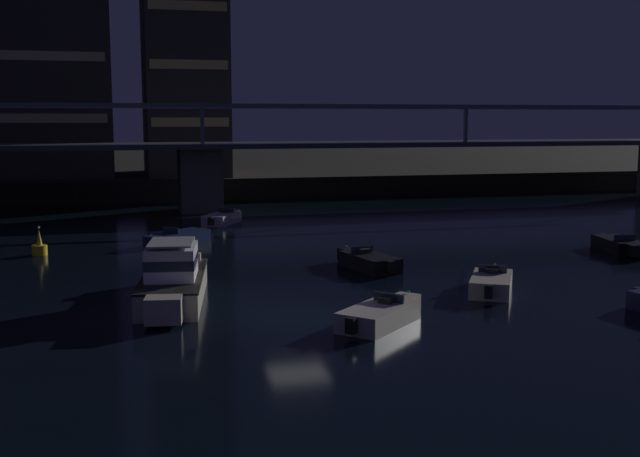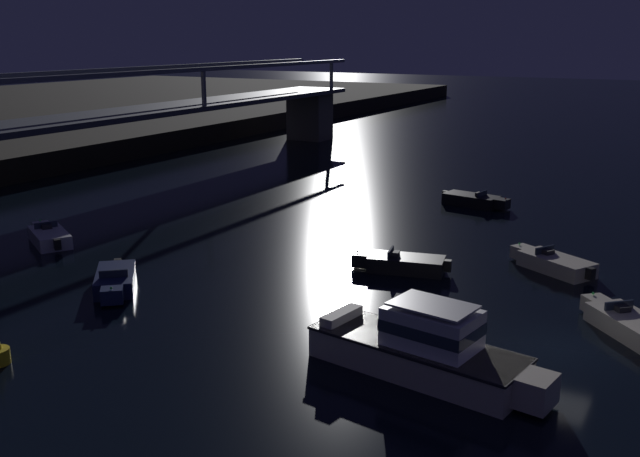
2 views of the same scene
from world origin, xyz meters
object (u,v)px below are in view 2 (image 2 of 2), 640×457
object	(u,v)px
speedboat_mid_right	(49,236)
speedboat_mid_center	(402,263)
speedboat_far_right	(474,200)
cabin_cruiser_near_left	(424,348)
speedboat_far_left	(627,323)
speedboat_mid_left	(553,263)
speedboat_near_center	(115,281)

from	to	relation	value
speedboat_mid_right	speedboat_mid_center	bearing A→B (deg)	-75.73
speedboat_mid_center	speedboat_far_right	world-z (taller)	same
speedboat_mid_center	speedboat_mid_right	distance (m)	21.21
speedboat_mid_right	speedboat_far_right	world-z (taller)	same
cabin_cruiser_near_left	speedboat_far_left	xyz separation A→B (m)	(7.74, -6.02, -0.64)
speedboat_mid_center	speedboat_far_left	world-z (taller)	same
speedboat_mid_left	speedboat_mid_right	size ratio (longest dim) A/B	1.00
speedboat_mid_center	speedboat_far_left	xyz separation A→B (m)	(-3.12, -11.39, 0.00)
speedboat_far_left	speedboat_near_center	bearing A→B (deg)	105.48
cabin_cruiser_near_left	speedboat_far_right	world-z (taller)	cabin_cruiser_near_left
speedboat_mid_center	speedboat_far_right	size ratio (longest dim) A/B	1.00
speedboat_mid_left	speedboat_far_right	bearing A→B (deg)	32.86
speedboat_far_left	speedboat_far_right	bearing A→B (deg)	32.66
cabin_cruiser_near_left	speedboat_far_right	bearing A→B (deg)	13.63
speedboat_mid_center	speedboat_mid_right	bearing A→B (deg)	104.27
cabin_cruiser_near_left	speedboat_mid_left	bearing A→B (deg)	-6.05
cabin_cruiser_near_left	speedboat_far_right	size ratio (longest dim) A/B	1.79
speedboat_near_center	speedboat_mid_left	distance (m)	22.49
speedboat_mid_left	speedboat_mid_right	world-z (taller)	same
speedboat_mid_left	speedboat_far_left	bearing A→B (deg)	-147.71
speedboat_far_left	speedboat_far_right	size ratio (longest dim) A/B	0.85
speedboat_far_right	speedboat_near_center	bearing A→B (deg)	159.24
speedboat_mid_center	speedboat_far_right	distance (m)	16.74
cabin_cruiser_near_left	speedboat_mid_left	size ratio (longest dim) A/B	1.92
speedboat_mid_right	speedboat_far_left	distance (m)	32.01
speedboat_mid_left	speedboat_mid_center	bearing A→B (deg)	119.45
speedboat_mid_center	speedboat_far_left	bearing A→B (deg)	-105.34
speedboat_near_center	speedboat_far_left	distance (m)	23.44
speedboat_near_center	speedboat_mid_right	xyz separation A→B (m)	(4.15, 9.35, 0.00)
speedboat_mid_center	speedboat_mid_right	size ratio (longest dim) A/B	1.07
speedboat_far_right	speedboat_far_left	bearing A→B (deg)	-147.34
cabin_cruiser_near_left	speedboat_mid_left	distance (m)	14.88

